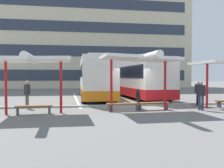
{
  "coord_description": "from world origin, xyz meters",
  "views": [
    {
      "loc": [
        -4.5,
        -16.85,
        1.95
      ],
      "look_at": [
        -1.19,
        1.9,
        1.41
      ],
      "focal_mm": 42.23,
      "sensor_mm": 36.0,
      "label": 1
    }
  ],
  "objects_px": {
    "coach_bus_0": "(95,78)",
    "bench_2": "(153,104)",
    "waiting_shelter_0": "(33,61)",
    "bench_0": "(34,107)",
    "waiting_passenger_2": "(201,93)",
    "waiting_passenger_0": "(198,91)",
    "bench_1": "(123,105)",
    "coach_bus_1": "(140,79)",
    "waiting_shelter_1": "(140,59)",
    "waiting_passenger_1": "(27,92)"
  },
  "relations": [
    {
      "from": "coach_bus_0",
      "to": "bench_1",
      "type": "bearing_deg",
      "value": -85.86
    },
    {
      "from": "coach_bus_0",
      "to": "waiting_passenger_0",
      "type": "xyz_separation_m",
      "value": [
        6.16,
        -6.83,
        -0.83
      ]
    },
    {
      "from": "coach_bus_0",
      "to": "waiting_shelter_0",
      "type": "bearing_deg",
      "value": -114.75
    },
    {
      "from": "bench_2",
      "to": "waiting_passenger_2",
      "type": "distance_m",
      "value": 2.85
    },
    {
      "from": "coach_bus_1",
      "to": "waiting_shelter_1",
      "type": "xyz_separation_m",
      "value": [
        -2.44,
        -8.56,
        1.15
      ]
    },
    {
      "from": "waiting_shelter_0",
      "to": "bench_1",
      "type": "distance_m",
      "value": 5.44
    },
    {
      "from": "waiting_shelter_1",
      "to": "bench_1",
      "type": "relative_size",
      "value": 2.58
    },
    {
      "from": "bench_0",
      "to": "bench_2",
      "type": "distance_m",
      "value": 6.67
    },
    {
      "from": "coach_bus_0",
      "to": "waiting_shelter_1",
      "type": "bearing_deg",
      "value": -80.28
    },
    {
      "from": "waiting_shelter_1",
      "to": "bench_2",
      "type": "bearing_deg",
      "value": 24.59
    },
    {
      "from": "waiting_shelter_1",
      "to": "coach_bus_1",
      "type": "bearing_deg",
      "value": 74.07
    },
    {
      "from": "waiting_shelter_0",
      "to": "waiting_passenger_0",
      "type": "xyz_separation_m",
      "value": [
        10.38,
        2.33,
        -1.8
      ]
    },
    {
      "from": "bench_1",
      "to": "waiting_passenger_0",
      "type": "xyz_separation_m",
      "value": [
        5.53,
        1.82,
        0.62
      ]
    },
    {
      "from": "bench_2",
      "to": "bench_1",
      "type": "bearing_deg",
      "value": -175.14
    },
    {
      "from": "waiting_shelter_0",
      "to": "bench_2",
      "type": "height_order",
      "value": "waiting_shelter_0"
    },
    {
      "from": "bench_2",
      "to": "waiting_passenger_2",
      "type": "height_order",
      "value": "waiting_passenger_2"
    },
    {
      "from": "coach_bus_0",
      "to": "waiting_passenger_0",
      "type": "distance_m",
      "value": 9.23
    },
    {
      "from": "waiting_shelter_0",
      "to": "waiting_shelter_1",
      "type": "xyz_separation_m",
      "value": [
        5.75,
        0.25,
        0.15
      ]
    },
    {
      "from": "coach_bus_0",
      "to": "waiting_passenger_0",
      "type": "relative_size",
      "value": 6.92
    },
    {
      "from": "coach_bus_1",
      "to": "waiting_shelter_0",
      "type": "xyz_separation_m",
      "value": [
        -8.19,
        -8.81,
        1.0
      ]
    },
    {
      "from": "bench_0",
      "to": "waiting_passenger_2",
      "type": "distance_m",
      "value": 9.4
    },
    {
      "from": "waiting_shelter_0",
      "to": "bench_0",
      "type": "height_order",
      "value": "waiting_shelter_0"
    },
    {
      "from": "waiting_shelter_0",
      "to": "bench_1",
      "type": "height_order",
      "value": "waiting_shelter_0"
    },
    {
      "from": "coach_bus_0",
      "to": "bench_2",
      "type": "distance_m",
      "value": 8.95
    },
    {
      "from": "coach_bus_1",
      "to": "bench_2",
      "type": "xyz_separation_m",
      "value": [
        -1.54,
        -8.15,
        -1.41
      ]
    },
    {
      "from": "waiting_shelter_0",
      "to": "bench_0",
      "type": "relative_size",
      "value": 2.56
    },
    {
      "from": "coach_bus_0",
      "to": "waiting_passenger_2",
      "type": "distance_m",
      "value": 10.44
    },
    {
      "from": "coach_bus_1",
      "to": "waiting_shelter_1",
      "type": "bearing_deg",
      "value": -105.93
    },
    {
      "from": "waiting_passenger_1",
      "to": "waiting_shelter_1",
      "type": "bearing_deg",
      "value": -22.23
    },
    {
      "from": "coach_bus_0",
      "to": "waiting_passenger_1",
      "type": "height_order",
      "value": "coach_bus_0"
    },
    {
      "from": "coach_bus_0",
      "to": "coach_bus_1",
      "type": "relative_size",
      "value": 1.09
    },
    {
      "from": "waiting_shelter_1",
      "to": "waiting_passenger_1",
      "type": "height_order",
      "value": "waiting_shelter_1"
    },
    {
      "from": "coach_bus_0",
      "to": "waiting_passenger_1",
      "type": "bearing_deg",
      "value": -128.2
    },
    {
      "from": "coach_bus_1",
      "to": "waiting_passenger_2",
      "type": "distance_m",
      "value": 8.81
    },
    {
      "from": "bench_1",
      "to": "waiting_shelter_1",
      "type": "bearing_deg",
      "value": -16.04
    },
    {
      "from": "coach_bus_1",
      "to": "waiting_passenger_0",
      "type": "xyz_separation_m",
      "value": [
        2.19,
        -6.48,
        -0.8
      ]
    },
    {
      "from": "waiting_shelter_1",
      "to": "bench_2",
      "type": "distance_m",
      "value": 2.75
    },
    {
      "from": "coach_bus_1",
      "to": "waiting_shelter_1",
      "type": "height_order",
      "value": "coach_bus_1"
    },
    {
      "from": "waiting_passenger_2",
      "to": "waiting_shelter_0",
      "type": "bearing_deg",
      "value": -179.27
    },
    {
      "from": "bench_1",
      "to": "waiting_passenger_0",
      "type": "relative_size",
      "value": 1.15
    },
    {
      "from": "waiting_shelter_1",
      "to": "waiting_passenger_1",
      "type": "xyz_separation_m",
      "value": [
        -6.46,
        2.64,
        -1.93
      ]
    },
    {
      "from": "coach_bus_0",
      "to": "coach_bus_1",
      "type": "xyz_separation_m",
      "value": [
        3.97,
        -0.35,
        -0.04
      ]
    },
    {
      "from": "bench_0",
      "to": "waiting_passenger_0",
      "type": "distance_m",
      "value": 10.63
    },
    {
      "from": "bench_1",
      "to": "bench_2",
      "type": "relative_size",
      "value": 0.95
    },
    {
      "from": "bench_1",
      "to": "waiting_passenger_2",
      "type": "bearing_deg",
      "value": -4.95
    },
    {
      "from": "bench_1",
      "to": "waiting_passenger_1",
      "type": "relative_size",
      "value": 1.13
    },
    {
      "from": "waiting_passenger_2",
      "to": "waiting_shelter_1",
      "type": "bearing_deg",
      "value": 177.89
    },
    {
      "from": "coach_bus_0",
      "to": "bench_2",
      "type": "bearing_deg",
      "value": -74.06
    },
    {
      "from": "bench_0",
      "to": "waiting_passenger_2",
      "type": "bearing_deg",
      "value": -0.11
    },
    {
      "from": "waiting_shelter_0",
      "to": "coach_bus_0",
      "type": "bearing_deg",
      "value": 65.25
    }
  ]
}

